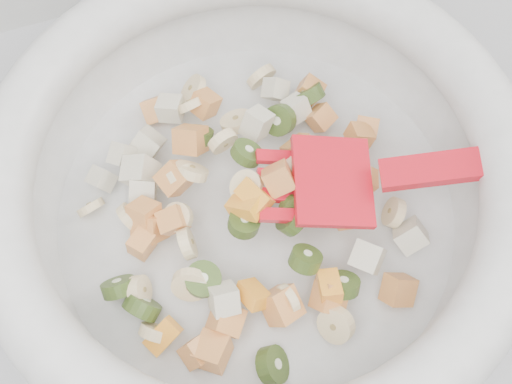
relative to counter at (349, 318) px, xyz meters
name	(u,v)px	position (x,y,z in m)	size (l,w,h in m)	color
counter	(349,318)	(0.00, 0.00, 0.00)	(2.00, 0.60, 0.90)	gray
mixing_bowl	(257,184)	(-0.14, 0.01, 0.51)	(0.51, 0.41, 0.12)	beige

